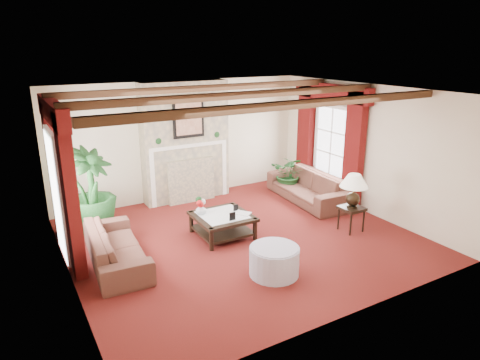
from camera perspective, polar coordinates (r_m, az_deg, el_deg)
floor at (r=8.03m, az=0.28°, el=-7.81°), size 6.00×6.00×0.00m
ceiling at (r=7.30m, az=0.31°, el=11.72°), size 6.00×6.00×0.00m
back_wall at (r=9.96m, az=-7.74°, el=5.28°), size 6.00×0.02×2.70m
left_wall at (r=6.64m, az=-22.69°, el=-2.22°), size 0.02×5.50×2.70m
right_wall at (r=9.38m, az=16.37°, el=3.96°), size 0.02×5.50×2.70m
ceiling_beams at (r=7.30m, az=0.31°, el=11.26°), size 6.00×3.00×0.12m
fireplace at (r=9.58m, az=-7.61°, el=12.97°), size 2.00×0.52×2.70m
french_door_left at (r=7.42m, az=-24.27°, el=5.82°), size 0.10×1.10×2.16m
french_door_right at (r=9.93m, az=12.46°, el=9.56°), size 0.10×1.10×2.16m
curtains_left at (r=7.37m, az=-23.83°, el=9.14°), size 0.20×2.40×2.55m
curtains_right at (r=9.80m, az=12.14°, el=11.97°), size 0.20×2.40×2.55m
sofa_left at (r=7.31m, az=-16.26°, el=-7.81°), size 2.11×0.89×0.79m
sofa_right at (r=9.91m, az=9.01°, el=-0.29°), size 2.37×1.02×0.88m
potted_palm at (r=8.68m, az=-19.05°, el=-3.56°), size 2.50×2.52×0.92m
small_plant at (r=10.44m, az=6.60°, el=0.29°), size 1.72×1.73×0.73m
coffee_table at (r=8.07m, az=-2.35°, el=-6.06°), size 1.03×1.03×0.42m
side_table at (r=8.54m, az=14.58°, el=-5.02°), size 0.51×0.51×0.49m
ottoman at (r=6.80m, az=4.58°, el=-10.72°), size 0.78×0.78×0.46m
table_lamp at (r=8.34m, az=14.88°, el=-1.34°), size 0.53×0.53×0.67m
flower_vase at (r=8.03m, az=-5.24°, el=-3.92°), size 0.25×0.26×0.19m
book at (r=7.89m, az=0.03°, el=-3.83°), size 0.24×0.23×0.30m
photo_frame_a at (r=7.72m, az=-1.02°, el=-4.88°), size 0.12×0.02×0.16m
photo_frame_b at (r=8.15m, az=-0.57°, el=-3.74°), size 0.10×0.03×0.13m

